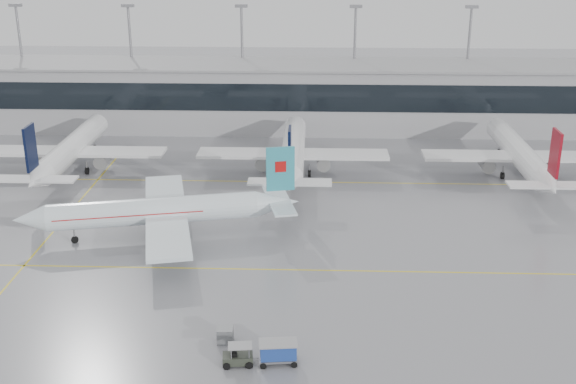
{
  "coord_description": "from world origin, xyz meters",
  "views": [
    {
      "loc": [
        3.07,
        -73.79,
        36.74
      ],
      "look_at": [
        0.0,
        12.0,
        5.0
      ],
      "focal_mm": 45.0,
      "sensor_mm": 36.0,
      "label": 1
    }
  ],
  "objects_px": {
    "baggage_tug": "(238,358)",
    "baggage_cart": "(278,351)",
    "air_canada_jet": "(164,211)",
    "gse_unit": "(225,335)"
  },
  "relations": [
    {
      "from": "air_canada_jet",
      "to": "gse_unit",
      "type": "height_order",
      "value": "air_canada_jet"
    },
    {
      "from": "baggage_cart",
      "to": "gse_unit",
      "type": "height_order",
      "value": "baggage_cart"
    },
    {
      "from": "baggage_tug",
      "to": "baggage_cart",
      "type": "height_order",
      "value": "baggage_cart"
    },
    {
      "from": "air_canada_jet",
      "to": "baggage_tug",
      "type": "bearing_deg",
      "value": 100.62
    },
    {
      "from": "air_canada_jet",
      "to": "baggage_cart",
      "type": "height_order",
      "value": "air_canada_jet"
    },
    {
      "from": "gse_unit",
      "to": "baggage_tug",
      "type": "bearing_deg",
      "value": -68.78
    },
    {
      "from": "air_canada_jet",
      "to": "baggage_tug",
      "type": "xyz_separation_m",
      "value": [
        11.92,
        -27.82,
        -2.76
      ]
    },
    {
      "from": "air_canada_jet",
      "to": "baggage_tug",
      "type": "distance_m",
      "value": 30.39
    },
    {
      "from": "baggage_tug",
      "to": "air_canada_jet",
      "type": "bearing_deg",
      "value": 107.09
    },
    {
      "from": "air_canada_jet",
      "to": "gse_unit",
      "type": "xyz_separation_m",
      "value": [
        10.37,
        -24.17,
        -2.71
      ]
    }
  ]
}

